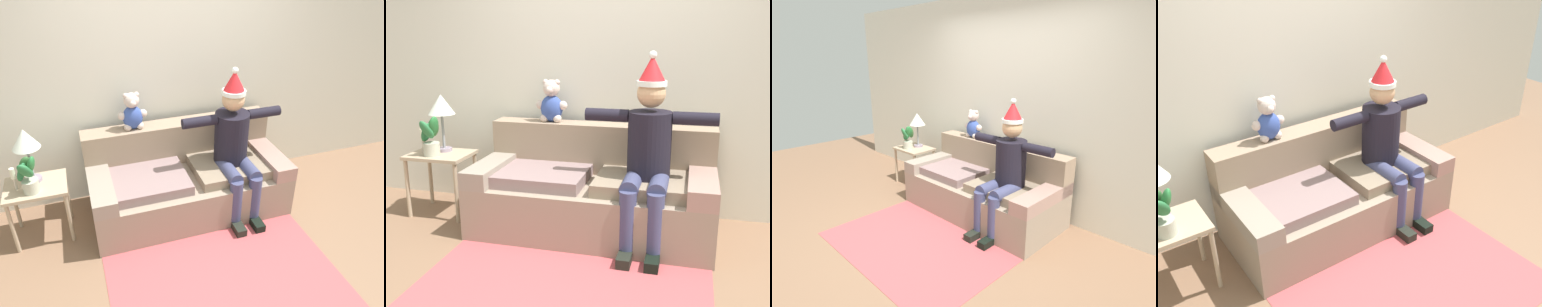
# 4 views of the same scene
# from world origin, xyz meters

# --- Properties ---
(ground_plane) EXTENTS (10.00, 10.00, 0.00)m
(ground_plane) POSITION_xyz_m (0.00, 0.00, 0.00)
(ground_plane) COLOR #825F46
(back_wall) EXTENTS (7.00, 0.10, 2.70)m
(back_wall) POSITION_xyz_m (0.00, 1.55, 1.35)
(back_wall) COLOR silver
(back_wall) RESTS_ON ground_plane
(couch) EXTENTS (1.97, 0.92, 0.86)m
(couch) POSITION_xyz_m (0.00, 1.02, 0.33)
(couch) COLOR gray
(couch) RESTS_ON ground_plane
(person_seated) EXTENTS (1.02, 0.77, 1.50)m
(person_seated) POSITION_xyz_m (0.45, 0.85, 0.76)
(person_seated) COLOR black
(person_seated) RESTS_ON ground_plane
(teddy_bear) EXTENTS (0.29, 0.17, 0.38)m
(teddy_bear) POSITION_xyz_m (-0.46, 1.30, 1.03)
(teddy_bear) COLOR #354D9A
(teddy_bear) RESTS_ON couch
(side_table) EXTENTS (0.55, 0.43, 0.57)m
(side_table) POSITION_xyz_m (-1.44, 1.01, 0.48)
(side_table) COLOR tan
(side_table) RESTS_ON ground_plane
(table_lamp) EXTENTS (0.24, 0.24, 0.53)m
(table_lamp) POSITION_xyz_m (-1.45, 1.10, 0.98)
(table_lamp) COLOR gray
(table_lamp) RESTS_ON side_table
(potted_plant) EXTENTS (0.22, 0.24, 0.38)m
(potted_plant) POSITION_xyz_m (-1.47, 0.93, 0.75)
(potted_plant) COLOR #B8BBA4
(potted_plant) RESTS_ON side_table
(candle_tall) EXTENTS (0.04, 0.04, 0.22)m
(candle_tall) POSITION_xyz_m (-1.59, 0.99, 0.72)
(candle_tall) COLOR beige
(candle_tall) RESTS_ON side_table
(area_rug) EXTENTS (1.94, 1.34, 0.01)m
(area_rug) POSITION_xyz_m (0.00, -0.05, 0.00)
(area_rug) COLOR #B94B4E
(area_rug) RESTS_ON ground_plane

